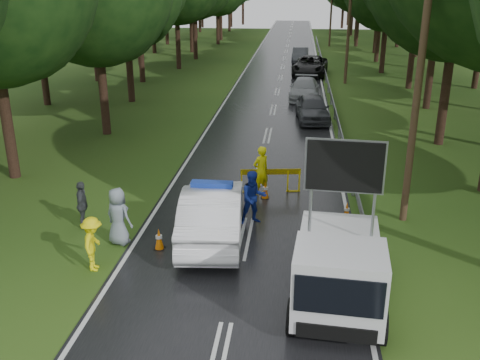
# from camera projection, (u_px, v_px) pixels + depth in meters

# --- Properties ---
(ground) EXTENTS (160.00, 160.00, 0.00)m
(ground) POSITION_uv_depth(u_px,v_px,m) (245.00, 238.00, 16.84)
(ground) COLOR #224513
(ground) RESTS_ON ground
(road) EXTENTS (7.00, 140.00, 0.02)m
(road) POSITION_uv_depth(u_px,v_px,m) (280.00, 78.00, 44.78)
(road) COLOR black
(road) RESTS_ON ground
(guardrail) EXTENTS (0.12, 60.06, 0.70)m
(guardrail) POSITION_uv_depth(u_px,v_px,m) (325.00, 73.00, 43.91)
(guardrail) COLOR gray
(guardrail) RESTS_ON ground
(utility_pole_near) EXTENTS (1.40, 0.24, 10.00)m
(utility_pole_near) POSITION_uv_depth(u_px,v_px,m) (420.00, 69.00, 16.41)
(utility_pole_near) COLOR #463720
(utility_pole_near) RESTS_ON ground
(utility_pole_mid) EXTENTS (1.40, 0.24, 10.00)m
(utility_pole_mid) POSITION_uv_depth(u_px,v_px,m) (349.00, 17.00, 40.63)
(utility_pole_mid) COLOR #463720
(utility_pole_mid) RESTS_ON ground
(utility_pole_far) EXTENTS (1.40, 0.24, 10.00)m
(utility_pole_far) POSITION_uv_depth(u_px,v_px,m) (332.00, 4.00, 64.85)
(utility_pole_far) COLOR #463720
(utility_pole_far) RESTS_ON ground
(police_sedan) EXTENTS (2.25, 5.31, 1.88)m
(police_sedan) POSITION_uv_depth(u_px,v_px,m) (212.00, 212.00, 16.62)
(police_sedan) COLOR white
(police_sedan) RESTS_ON ground
(work_truck) EXTENTS (2.50, 5.02, 3.89)m
(work_truck) POSITION_uv_depth(u_px,v_px,m) (339.00, 267.00, 13.05)
(work_truck) COLOR gray
(work_truck) RESTS_ON ground
(barrier) EXTENTS (2.28, 0.38, 0.95)m
(barrier) POSITION_uv_depth(u_px,v_px,m) (271.00, 175.00, 20.25)
(barrier) COLOR #D7BB0B
(barrier) RESTS_ON ground
(officer) EXTENTS (0.82, 0.80, 1.90)m
(officer) POSITION_uv_depth(u_px,v_px,m) (261.00, 171.00, 19.98)
(officer) COLOR yellow
(officer) RESTS_ON ground
(civilian) EXTENTS (1.07, 0.95, 1.82)m
(civilian) POSITION_uv_depth(u_px,v_px,m) (253.00, 198.00, 17.61)
(civilian) COLOR #1930A3
(civilian) RESTS_ON ground
(bystander_left) EXTENTS (0.73, 1.10, 1.58)m
(bystander_left) POSITION_uv_depth(u_px,v_px,m) (93.00, 244.00, 14.76)
(bystander_left) COLOR #FEF40D
(bystander_left) RESTS_ON ground
(bystander_mid) EXTENTS (0.64, 1.02, 1.61)m
(bystander_mid) POSITION_uv_depth(u_px,v_px,m) (82.00, 205.00, 17.28)
(bystander_mid) COLOR #3D4145
(bystander_mid) RESTS_ON ground
(bystander_right) EXTENTS (1.04, 0.88, 1.81)m
(bystander_right) POSITION_uv_depth(u_px,v_px,m) (118.00, 216.00, 16.21)
(bystander_right) COLOR gray
(bystander_right) RESTS_ON ground
(queue_car_first) EXTENTS (2.12, 4.50, 1.49)m
(queue_car_first) POSITION_uv_depth(u_px,v_px,m) (313.00, 108.00, 30.75)
(queue_car_first) COLOR #3F4146
(queue_car_first) RESTS_ON ground
(queue_car_second) EXTENTS (2.19, 4.83, 1.37)m
(queue_car_second) POSITION_uv_depth(u_px,v_px,m) (304.00, 89.00, 36.60)
(queue_car_second) COLOR #979A9F
(queue_car_second) RESTS_ON ground
(queue_car_third) EXTENTS (3.30, 6.08, 1.62)m
(queue_car_third) POSITION_uv_depth(u_px,v_px,m) (310.00, 66.00, 45.80)
(queue_car_third) COLOR black
(queue_car_third) RESTS_ON ground
(queue_car_fourth) EXTENTS (1.68, 4.38, 1.42)m
(queue_car_fourth) POSITION_uv_depth(u_px,v_px,m) (300.00, 55.00, 53.22)
(queue_car_fourth) COLOR #46484E
(queue_car_fourth) RESTS_ON ground
(cone_near_left) EXTENTS (0.33, 0.33, 0.69)m
(cone_near_left) POSITION_uv_depth(u_px,v_px,m) (159.00, 239.00, 16.04)
(cone_near_left) COLOR black
(cone_near_left) RESTS_ON ground
(cone_center) EXTENTS (0.33, 0.33, 0.69)m
(cone_center) POSITION_uv_depth(u_px,v_px,m) (214.00, 226.00, 16.92)
(cone_center) COLOR black
(cone_center) RESTS_ON ground
(cone_far) EXTENTS (0.32, 0.32, 0.67)m
(cone_far) POSITION_uv_depth(u_px,v_px,m) (265.00, 190.00, 19.82)
(cone_far) COLOR black
(cone_far) RESTS_ON ground
(cone_left_mid) EXTENTS (0.32, 0.32, 0.68)m
(cone_left_mid) POSITION_uv_depth(u_px,v_px,m) (186.00, 219.00, 17.39)
(cone_left_mid) COLOR black
(cone_left_mid) RESTS_ON ground
(cone_right) EXTENTS (0.31, 0.31, 0.65)m
(cone_right) POSITION_uv_depth(u_px,v_px,m) (347.00, 211.00, 18.04)
(cone_right) COLOR black
(cone_right) RESTS_ON ground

